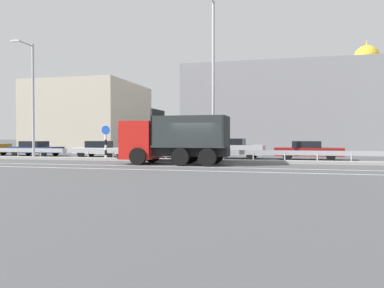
# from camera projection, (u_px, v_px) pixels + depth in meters

# --- Properties ---
(ground_plane) EXTENTS (320.00, 320.00, 0.00)m
(ground_plane) POSITION_uv_depth(u_px,v_px,m) (195.00, 165.00, 22.24)
(ground_plane) COLOR #4C4C4F
(lane_strip_0) EXTENTS (69.08, 0.16, 0.01)m
(lane_strip_0) POSITION_uv_depth(u_px,v_px,m) (167.00, 166.00, 21.23)
(lane_strip_0) COLOR silver
(lane_strip_0) RESTS_ON ground_plane
(lane_strip_1) EXTENTS (69.08, 0.16, 0.01)m
(lane_strip_1) POSITION_uv_depth(u_px,v_px,m) (154.00, 170.00, 19.09)
(lane_strip_1) COLOR silver
(lane_strip_1) RESTS_ON ground_plane
(median_island) EXTENTS (37.99, 1.10, 0.18)m
(median_island) POSITION_uv_depth(u_px,v_px,m) (205.00, 161.00, 25.06)
(median_island) COLOR gray
(median_island) RESTS_ON ground_plane
(median_guardrail) EXTENTS (69.08, 0.09, 0.78)m
(median_guardrail) POSITION_uv_depth(u_px,v_px,m) (209.00, 153.00, 26.19)
(median_guardrail) COLOR #9EA0A5
(median_guardrail) RESTS_ON ground_plane
(dump_truck) EXTENTS (6.64, 2.76, 3.37)m
(dump_truck) POSITION_uv_depth(u_px,v_px,m) (162.00, 143.00, 23.18)
(dump_truck) COLOR red
(dump_truck) RESTS_ON ground_plane
(median_road_sign) EXTENTS (0.71, 0.16, 2.53)m
(median_road_sign) POSITION_uv_depth(u_px,v_px,m) (106.00, 142.00, 26.78)
(median_road_sign) COLOR white
(median_road_sign) RESTS_ON ground_plane
(street_lamp_1) EXTENTS (0.70, 2.11, 8.68)m
(street_lamp_1) POSITION_uv_depth(u_px,v_px,m) (32.00, 95.00, 28.06)
(street_lamp_1) COLOR #ADADB2
(street_lamp_1) RESTS_ON ground_plane
(street_lamp_2) EXTENTS (0.72, 2.04, 10.72)m
(street_lamp_2) POSITION_uv_depth(u_px,v_px,m) (213.00, 75.00, 24.84)
(street_lamp_2) COLOR #ADADB2
(street_lamp_2) RESTS_ON ground_plane
(parked_car_2) EXTENTS (4.87, 2.07, 1.31)m
(parked_car_2) POSITION_uv_depth(u_px,v_px,m) (35.00, 148.00, 32.70)
(parked_car_2) COLOR navy
(parked_car_2) RESTS_ON ground_plane
(parked_car_3) EXTENTS (4.30, 2.00, 1.34)m
(parked_car_3) POSITION_uv_depth(u_px,v_px,m) (100.00, 149.00, 31.48)
(parked_car_3) COLOR silver
(parked_car_3) RESTS_ON ground_plane
(parked_car_4) EXTENTS (4.81, 1.96, 1.52)m
(parked_car_4) POSITION_uv_depth(u_px,v_px,m) (160.00, 148.00, 30.30)
(parked_car_4) COLOR maroon
(parked_car_4) RESTS_ON ground_plane
(parked_car_5) EXTENTS (4.86, 2.12, 1.56)m
(parked_car_5) POSITION_uv_depth(u_px,v_px,m) (233.00, 148.00, 29.01)
(parked_car_5) COLOR #A3A3A8
(parked_car_5) RESTS_ON ground_plane
(parked_car_6) EXTENTS (4.94, 2.14, 1.38)m
(parked_car_6) POSITION_uv_depth(u_px,v_px,m) (308.00, 150.00, 27.31)
(parked_car_6) COLOR maroon
(parked_car_6) RESTS_ON ground_plane
(background_building_0) EXTENTS (11.59, 12.45, 8.20)m
(background_building_0) POSITION_uv_depth(u_px,v_px,m) (90.00, 117.00, 46.68)
(background_building_0) COLOR #B7AD99
(background_building_0) RESTS_ON ground_plane
(background_building_1) EXTENTS (18.71, 13.61, 8.91)m
(background_building_1) POSITION_uv_depth(u_px,v_px,m) (278.00, 112.00, 41.26)
(background_building_1) COLOR gray
(background_building_1) RESTS_ON ground_plane
(church_tower) EXTENTS (3.60, 3.60, 14.55)m
(church_tower) POSITION_uv_depth(u_px,v_px,m) (366.00, 99.00, 49.05)
(church_tower) COLOR silver
(church_tower) RESTS_ON ground_plane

